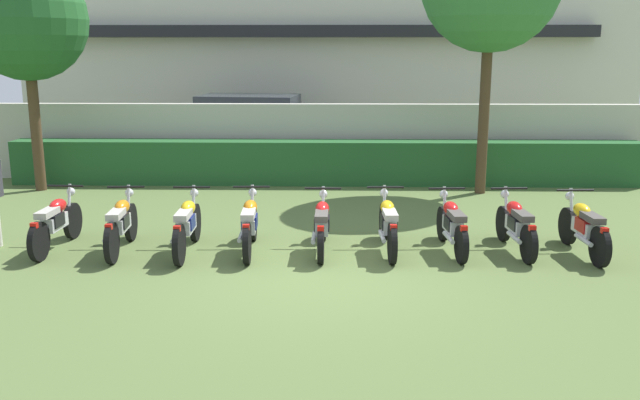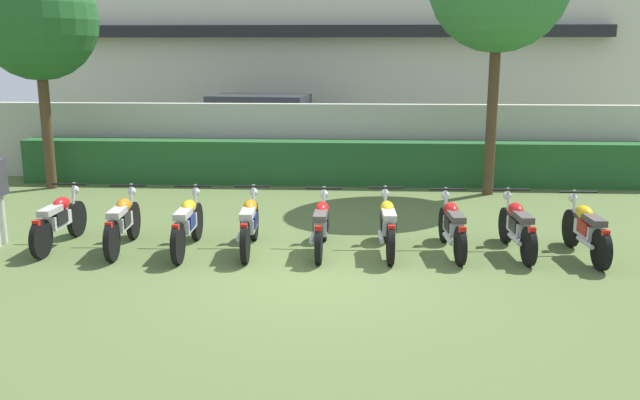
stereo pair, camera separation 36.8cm
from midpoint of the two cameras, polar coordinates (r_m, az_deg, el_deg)
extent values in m
plane|color=#566B38|center=(9.87, -1.26, -6.17)|extent=(60.00, 60.00, 0.00)
cube|color=beige|center=(24.69, 0.32, 13.02)|extent=(19.55, 6.00, 6.70)
cube|color=black|center=(21.44, 0.17, 13.98)|extent=(16.43, 0.50, 0.36)
cube|color=#BCB7A8|center=(16.83, -0.16, 4.93)|extent=(18.58, 0.30, 1.85)
cube|color=#235628|center=(16.20, -0.22, 3.17)|extent=(14.86, 0.70, 1.03)
cube|color=black|center=(19.48, -5.90, 5.37)|extent=(4.69, 2.38, 1.00)
cube|color=#2D333D|center=(19.45, -6.53, 7.79)|extent=(2.88, 2.01, 0.65)
cylinder|color=black|center=(20.12, -0.86, 4.52)|extent=(0.70, 0.30, 0.68)
cylinder|color=black|center=(18.32, -1.77, 3.71)|extent=(0.70, 0.30, 0.68)
cylinder|color=black|center=(20.85, -9.47, 4.63)|extent=(0.70, 0.30, 0.68)
cylinder|color=black|center=(19.11, -11.14, 3.85)|extent=(0.70, 0.30, 0.68)
cylinder|color=#4C3823|center=(16.70, -23.33, 5.59)|extent=(0.24, 0.24, 2.86)
sphere|color=#235B28|center=(16.62, -24.05, 13.66)|extent=(2.64, 2.64, 2.64)
cylinder|color=#4C3823|center=(15.38, 12.92, 7.01)|extent=(0.23, 0.23, 3.52)
cylinder|color=black|center=(12.38, -20.84, -1.63)|extent=(0.11, 0.62, 0.62)
cylinder|color=black|center=(11.25, -23.40, -3.22)|extent=(0.11, 0.62, 0.62)
cube|color=silver|center=(11.73, -22.22, -1.75)|extent=(0.21, 0.60, 0.22)
ellipsoid|color=red|center=(11.83, -21.97, -0.46)|extent=(0.23, 0.45, 0.22)
cube|color=#B2ADA3|center=(11.48, -22.78, -1.01)|extent=(0.21, 0.52, 0.10)
cube|color=red|center=(11.10, -23.75, -1.97)|extent=(0.10, 0.08, 0.08)
cylinder|color=silver|center=(12.22, -21.12, -0.28)|extent=(0.06, 0.23, 0.65)
cylinder|color=black|center=(12.08, -21.41, 1.10)|extent=(0.60, 0.05, 0.04)
sphere|color=silver|center=(12.29, -20.98, 0.65)|extent=(0.14, 0.14, 0.14)
cylinder|color=silver|center=(11.60, -23.21, -2.66)|extent=(0.08, 0.55, 0.07)
cube|color=black|center=(11.68, -22.34, -1.57)|extent=(0.25, 0.37, 0.20)
cylinder|color=black|center=(11.93, -16.45, -1.79)|extent=(0.13, 0.64, 0.63)
cylinder|color=black|center=(10.74, -18.03, -3.46)|extent=(0.13, 0.64, 0.63)
cube|color=silver|center=(11.25, -17.31, -1.91)|extent=(0.24, 0.61, 0.22)
ellipsoid|color=orange|center=(11.36, -17.17, -0.57)|extent=(0.25, 0.45, 0.22)
cube|color=#B2ADA3|center=(10.98, -17.68, -1.15)|extent=(0.23, 0.53, 0.10)
cube|color=red|center=(10.58, -18.27, -2.15)|extent=(0.11, 0.09, 0.08)
cylinder|color=silver|center=(11.77, -16.65, -0.39)|extent=(0.07, 0.23, 0.65)
cylinder|color=black|center=(11.62, -16.85, 1.05)|extent=(0.60, 0.08, 0.04)
sphere|color=silver|center=(11.84, -16.57, 0.58)|extent=(0.14, 0.14, 0.14)
cylinder|color=silver|center=(11.08, -18.19, -2.88)|extent=(0.11, 0.55, 0.07)
cube|color=black|center=(11.19, -17.39, -1.73)|extent=(0.26, 0.38, 0.20)
cylinder|color=black|center=(11.65, -11.32, -1.85)|extent=(0.10, 0.64, 0.63)
cylinder|color=black|center=(10.38, -12.73, -3.70)|extent=(0.10, 0.64, 0.63)
cube|color=silver|center=(10.93, -12.07, -2.03)|extent=(0.21, 0.60, 0.22)
ellipsoid|color=yellow|center=(11.03, -11.95, -0.66)|extent=(0.23, 0.45, 0.22)
cube|color=#B2ADA3|center=(10.66, -12.38, -1.25)|extent=(0.21, 0.52, 0.10)
cube|color=red|center=(10.21, -12.93, -2.35)|extent=(0.10, 0.08, 0.08)
cylinder|color=silver|center=(11.49, -11.47, -0.42)|extent=(0.06, 0.23, 0.65)
cylinder|color=black|center=(11.33, -11.63, 1.05)|extent=(0.60, 0.05, 0.04)
sphere|color=silver|center=(11.55, -11.41, 0.57)|extent=(0.14, 0.14, 0.14)
cylinder|color=silver|center=(10.75, -12.94, -3.04)|extent=(0.08, 0.55, 0.07)
cube|color=navy|center=(10.87, -12.14, -1.85)|extent=(0.25, 0.37, 0.20)
cylinder|color=black|center=(11.53, -6.54, -1.84)|extent=(0.12, 0.64, 0.63)
cylinder|color=black|center=(10.28, -7.17, -3.64)|extent=(0.12, 0.64, 0.63)
cube|color=silver|center=(10.82, -6.88, -1.99)|extent=(0.23, 0.61, 0.22)
ellipsoid|color=orange|center=(10.93, -6.83, -0.60)|extent=(0.24, 0.45, 0.22)
cube|color=#B2ADA3|center=(10.54, -7.03, -1.20)|extent=(0.22, 0.53, 0.10)
cube|color=red|center=(10.11, -7.27, -2.28)|extent=(0.10, 0.08, 0.08)
cylinder|color=silver|center=(11.36, -6.62, -0.39)|extent=(0.06, 0.23, 0.65)
cylinder|color=black|center=(11.21, -6.70, 1.10)|extent=(0.60, 0.06, 0.04)
sphere|color=silver|center=(11.43, -6.60, 0.61)|extent=(0.14, 0.14, 0.14)
cylinder|color=silver|center=(10.62, -7.64, -3.01)|extent=(0.10, 0.55, 0.07)
cube|color=navy|center=(10.76, -6.92, -1.80)|extent=(0.26, 0.37, 0.20)
cylinder|color=black|center=(11.46, -0.65, -1.97)|extent=(0.10, 0.58, 0.58)
cylinder|color=black|center=(10.22, -0.96, -3.80)|extent=(0.10, 0.58, 0.58)
cube|color=silver|center=(10.76, -0.81, -2.13)|extent=(0.21, 0.60, 0.22)
ellipsoid|color=red|center=(10.86, -0.77, -0.73)|extent=(0.22, 0.44, 0.22)
cube|color=#4C4742|center=(10.48, -0.87, -1.34)|extent=(0.21, 0.52, 0.10)
cube|color=red|center=(10.05, -1.00, -2.43)|extent=(0.10, 0.08, 0.08)
cylinder|color=silver|center=(11.30, -0.67, -0.52)|extent=(0.05, 0.23, 0.65)
cylinder|color=black|center=(11.14, -0.70, 0.98)|extent=(0.60, 0.04, 0.04)
sphere|color=silver|center=(11.37, -0.65, 0.49)|extent=(0.14, 0.14, 0.14)
cylinder|color=silver|center=(10.55, -1.52, -3.16)|extent=(0.08, 0.55, 0.07)
cube|color=black|center=(10.69, -0.82, -1.94)|extent=(0.24, 0.36, 0.20)
cylinder|color=black|center=(11.47, 4.44, -1.88)|extent=(0.11, 0.63, 0.62)
cylinder|color=black|center=(10.25, 5.06, -3.67)|extent=(0.11, 0.63, 0.62)
cube|color=silver|center=(10.77, 4.77, -2.03)|extent=(0.22, 0.61, 0.22)
ellipsoid|color=yellow|center=(10.88, 4.71, -0.63)|extent=(0.24, 0.45, 0.22)
cube|color=#B2ADA3|center=(10.50, 4.91, -1.23)|extent=(0.22, 0.53, 0.10)
cube|color=red|center=(10.08, 5.15, -2.30)|extent=(0.10, 0.08, 0.08)
cylinder|color=silver|center=(11.31, 4.51, -0.43)|extent=(0.06, 0.23, 0.65)
cylinder|color=black|center=(11.16, 4.57, 1.07)|extent=(0.60, 0.06, 0.04)
sphere|color=silver|center=(11.38, 4.47, 0.58)|extent=(0.14, 0.14, 0.14)
cylinder|color=silver|center=(10.56, 4.24, -3.06)|extent=(0.09, 0.55, 0.07)
cube|color=black|center=(10.71, 4.80, -1.83)|extent=(0.25, 0.37, 0.20)
cylinder|color=black|center=(11.60, 9.37, -1.96)|extent=(0.13, 0.59, 0.58)
cylinder|color=black|center=(10.41, 10.79, -3.70)|extent=(0.13, 0.59, 0.58)
cube|color=silver|center=(10.92, 10.13, -2.10)|extent=(0.24, 0.61, 0.22)
ellipsoid|color=red|center=(11.03, 9.98, -0.72)|extent=(0.25, 0.45, 0.22)
cube|color=#4C4742|center=(10.65, 10.44, -1.32)|extent=(0.24, 0.53, 0.10)
cube|color=red|center=(10.25, 10.98, -2.36)|extent=(0.11, 0.09, 0.08)
cylinder|color=silver|center=(11.44, 9.52, -0.52)|extent=(0.07, 0.23, 0.65)
cylinder|color=black|center=(11.29, 9.67, 0.95)|extent=(0.60, 0.08, 0.04)
sphere|color=silver|center=(11.51, 9.44, 0.47)|extent=(0.14, 0.14, 0.14)
cylinder|color=silver|center=(10.69, 9.76, -3.12)|extent=(0.11, 0.55, 0.07)
cube|color=black|center=(10.86, 10.20, -1.91)|extent=(0.26, 0.38, 0.20)
cylinder|color=black|center=(11.79, 14.28, -1.93)|extent=(0.13, 0.60, 0.59)
cylinder|color=black|center=(10.64, 16.17, -3.60)|extent=(0.13, 0.60, 0.59)
cube|color=silver|center=(11.13, 15.29, -2.04)|extent=(0.24, 0.61, 0.22)
ellipsoid|color=red|center=(11.23, 15.10, -0.69)|extent=(0.25, 0.45, 0.22)
cube|color=#4C4742|center=(10.87, 15.72, -1.28)|extent=(0.23, 0.53, 0.10)
cube|color=red|center=(10.48, 16.43, -2.28)|extent=(0.10, 0.09, 0.08)
cylinder|color=silver|center=(11.63, 14.48, -0.51)|extent=(0.06, 0.23, 0.65)
cylinder|color=black|center=(11.48, 14.70, 0.94)|extent=(0.60, 0.07, 0.04)
sphere|color=silver|center=(11.70, 14.38, 0.47)|extent=(0.14, 0.14, 0.14)
cylinder|color=silver|center=(10.90, 15.04, -3.05)|extent=(0.11, 0.55, 0.07)
cube|color=black|center=(11.07, 15.39, -1.86)|extent=(0.26, 0.37, 0.20)
cylinder|color=black|center=(11.90, 19.24, -2.07)|extent=(0.12, 0.62, 0.61)
cylinder|color=black|center=(10.81, 21.54, -3.69)|extent=(0.12, 0.62, 0.61)
cube|color=silver|center=(11.27, 20.49, -2.17)|extent=(0.23, 0.61, 0.22)
ellipsoid|color=yellow|center=(11.37, 20.26, -0.83)|extent=(0.24, 0.45, 0.22)
cube|color=#4C4742|center=(11.01, 21.02, -1.42)|extent=(0.23, 0.53, 0.10)
cube|color=red|center=(10.65, 21.87, -2.39)|extent=(0.10, 0.09, 0.08)
cylinder|color=silver|center=(11.74, 19.51, -0.67)|extent=(0.06, 0.23, 0.65)
cylinder|color=black|center=(11.59, 19.79, 0.77)|extent=(0.60, 0.07, 0.04)
sphere|color=silver|center=(11.80, 19.38, 0.31)|extent=(0.14, 0.14, 0.14)
cylinder|color=silver|center=(11.03, 20.34, -3.17)|extent=(0.10, 0.55, 0.07)
cube|color=#A51414|center=(11.21, 20.60, -1.99)|extent=(0.26, 0.37, 0.20)
camera|label=1|loc=(0.18, -90.96, -0.22)|focal=38.14mm
camera|label=2|loc=(0.18, 89.04, 0.22)|focal=38.14mm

